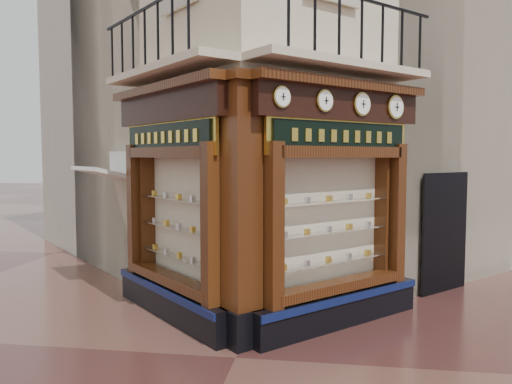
% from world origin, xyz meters
% --- Properties ---
extents(ground, '(80.00, 80.00, 0.00)m').
position_xyz_m(ground, '(0.00, 0.00, 0.00)').
color(ground, '#44221F').
rests_on(ground, ground).
extents(main_building, '(11.31, 11.31, 12.00)m').
position_xyz_m(main_building, '(0.00, 6.16, 6.00)').
color(main_building, beige).
rests_on(main_building, ground).
extents(neighbour_left, '(11.31, 11.31, 11.00)m').
position_xyz_m(neighbour_left, '(-2.47, 8.63, 5.50)').
color(neighbour_left, '#B1AB9B').
rests_on(neighbour_left, ground).
extents(neighbour_right, '(11.31, 11.31, 11.00)m').
position_xyz_m(neighbour_right, '(2.47, 8.63, 5.50)').
color(neighbour_right, '#B1AB9B').
rests_on(neighbour_right, ground).
extents(shopfront_left, '(2.86, 2.86, 3.98)m').
position_xyz_m(shopfront_left, '(-1.41, 1.57, 1.98)').
color(shopfront_left, black).
rests_on(shopfront_left, ground).
extents(shopfront_right, '(2.86, 2.86, 3.98)m').
position_xyz_m(shopfront_right, '(1.41, 1.57, 1.98)').
color(shopfront_right, black).
rests_on(shopfront_right, ground).
extents(corner_pilaster, '(0.85, 0.85, 3.98)m').
position_xyz_m(corner_pilaster, '(0.00, 0.50, 1.95)').
color(corner_pilaster, black).
rests_on(corner_pilaster, ground).
extents(balcony, '(5.94, 2.97, 1.03)m').
position_xyz_m(balcony, '(0.00, 1.49, 4.22)').
color(balcony, beige).
rests_on(balcony, ground).
extents(clock_a, '(0.25, 0.25, 0.31)m').
position_xyz_m(clock_a, '(0.58, 0.48, 3.62)').
color(clock_a, '#B0963A').
rests_on(clock_a, ground).
extents(clock_b, '(0.27, 0.27, 0.34)m').
position_xyz_m(clock_b, '(1.17, 1.07, 3.62)').
color(clock_b, '#B0963A').
rests_on(clock_b, ground).
extents(clock_c, '(0.30, 0.30, 0.38)m').
position_xyz_m(clock_c, '(1.76, 1.66, 3.62)').
color(clock_c, '#B0963A').
rests_on(clock_c, ground).
extents(clock_d, '(0.32, 0.32, 0.41)m').
position_xyz_m(clock_d, '(2.36, 2.26, 3.62)').
color(clock_d, '#B0963A').
rests_on(clock_d, ground).
extents(awning, '(1.71, 1.71, 0.28)m').
position_xyz_m(awning, '(-3.39, 3.19, 0.00)').
color(awning, silver).
rests_on(awning, ground).
extents(signboard_left, '(2.27, 2.27, 0.61)m').
position_xyz_m(signboard_left, '(-1.46, 1.51, 3.10)').
color(signboard_left, '#E9BF44').
rests_on(signboard_left, ground).
extents(signboard_right, '(2.24, 2.24, 0.60)m').
position_xyz_m(signboard_right, '(1.46, 1.51, 3.10)').
color(signboard_right, '#E9BF44').
rests_on(signboard_right, ground).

